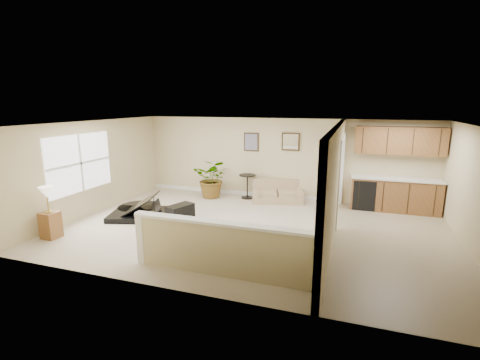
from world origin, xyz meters
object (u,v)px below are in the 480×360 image
(accent_table, at_px, (247,183))
(palm_plant, at_px, (213,179))
(lamp_stand, at_px, (50,216))
(piano_bench, at_px, (180,214))
(small_plant, at_px, (324,201))
(piano, at_px, (139,196))
(loveseat, at_px, (278,191))

(accent_table, bearing_deg, palm_plant, -165.82)
(lamp_stand, bearing_deg, accent_table, 55.02)
(piano_bench, relative_size, palm_plant, 0.56)
(piano_bench, bearing_deg, lamp_stand, -141.36)
(piano_bench, xyz_separation_m, small_plant, (3.34, 2.31, 0.00))
(piano, bearing_deg, loveseat, 22.30)
(loveseat, bearing_deg, palm_plant, 171.12)
(accent_table, bearing_deg, small_plant, -9.87)
(accent_table, relative_size, lamp_stand, 0.65)
(loveseat, xyz_separation_m, palm_plant, (-2.04, -0.26, 0.28))
(palm_plant, height_order, small_plant, palm_plant)
(piano_bench, height_order, small_plant, small_plant)
(loveseat, bearing_deg, accent_table, 163.37)
(loveseat, distance_m, lamp_stand, 6.15)
(lamp_stand, bearing_deg, piano_bench, 38.64)
(small_plant, bearing_deg, accent_table, 170.13)
(loveseat, distance_m, accent_table, 0.99)
(piano, xyz_separation_m, lamp_stand, (-0.96, -1.98, -0.04))
(piano, height_order, small_plant, piano)
(piano_bench, bearing_deg, small_plant, 34.68)
(piano, distance_m, accent_table, 3.39)
(accent_table, distance_m, palm_plant, 1.11)
(loveseat, xyz_separation_m, small_plant, (1.44, -0.41, -0.09))
(accent_table, distance_m, small_plant, 2.47)
(piano_bench, relative_size, lamp_stand, 0.59)
(piano, xyz_separation_m, small_plant, (4.64, 2.14, -0.30))
(accent_table, relative_size, small_plant, 1.37)
(piano_bench, bearing_deg, loveseat, 55.21)
(small_plant, relative_size, lamp_stand, 0.47)
(accent_table, bearing_deg, piano, -130.94)
(palm_plant, relative_size, small_plant, 2.24)
(palm_plant, bearing_deg, piano, -116.76)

